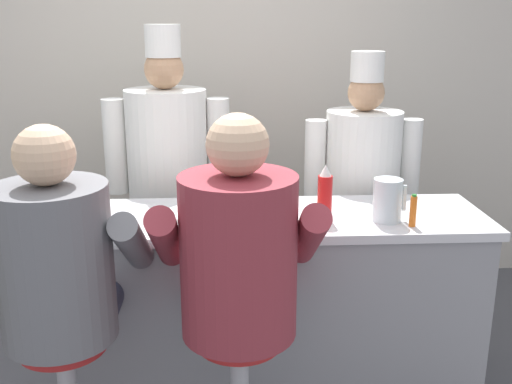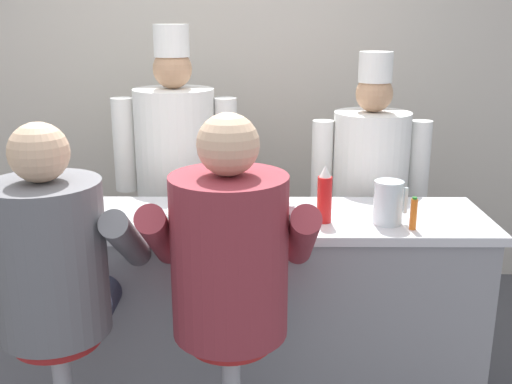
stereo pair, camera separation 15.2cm
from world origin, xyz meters
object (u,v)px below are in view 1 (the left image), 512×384
(cook_in_whites_near, at_px, (168,172))
(mustard_bottle_yellow, at_px, (277,196))
(diner_seated_grey, at_px, (59,271))
(diner_seated_maroon, at_px, (238,263))
(cook_in_whites_far, at_px, (361,188))
(water_pitcher_clear, at_px, (388,200))
(hot_sauce_bottle_orange, at_px, (413,211))
(breakfast_plate, at_px, (190,212))
(napkin_dispenser_chrome, at_px, (284,216))
(ketchup_bottle_red, at_px, (325,195))

(cook_in_whites_near, bearing_deg, mustard_bottle_yellow, -53.74)
(diner_seated_grey, height_order, diner_seated_maroon, diner_seated_maroon)
(cook_in_whites_far, bearing_deg, water_pitcher_clear, -93.65)
(hot_sauce_bottle_orange, distance_m, breakfast_plate, 1.00)
(napkin_dispenser_chrome, height_order, diner_seated_grey, diner_seated_grey)
(diner_seated_grey, distance_m, cook_in_whites_far, 1.78)
(diner_seated_grey, bearing_deg, mustard_bottle_yellow, 30.71)
(mustard_bottle_yellow, bearing_deg, hot_sauce_bottle_orange, -12.89)
(breakfast_plate, xyz_separation_m, cook_in_whites_near, (-0.16, 0.68, 0.02))
(hot_sauce_bottle_orange, height_order, diner_seated_grey, diner_seated_grey)
(napkin_dispenser_chrome, xyz_separation_m, diner_seated_grey, (-0.86, -0.36, -0.07))
(diner_seated_maroon, bearing_deg, cook_in_whites_far, 57.68)
(ketchup_bottle_red, bearing_deg, cook_in_whites_near, 133.95)
(mustard_bottle_yellow, bearing_deg, diner_seated_maroon, -110.30)
(ketchup_bottle_red, height_order, napkin_dispenser_chrome, ketchup_bottle_red)
(mustard_bottle_yellow, height_order, hot_sauce_bottle_orange, mustard_bottle_yellow)
(water_pitcher_clear, xyz_separation_m, cook_in_whites_far, (0.04, 0.69, -0.14))
(ketchup_bottle_red, distance_m, diner_seated_grey, 1.16)
(mustard_bottle_yellow, height_order, diner_seated_maroon, diner_seated_maroon)
(napkin_dispenser_chrome, bearing_deg, water_pitcher_clear, 10.10)
(mustard_bottle_yellow, xyz_separation_m, breakfast_plate, (-0.39, 0.07, -0.09))
(ketchup_bottle_red, distance_m, mustard_bottle_yellow, 0.22)
(breakfast_plate, xyz_separation_m, diner_seated_maroon, (0.21, -0.57, -0.02))
(ketchup_bottle_red, distance_m, napkin_dispenser_chrome, 0.22)
(diner_seated_grey, distance_m, cook_in_whites_near, 1.29)
(cook_in_whites_far, bearing_deg, ketchup_bottle_red, -115.54)
(mustard_bottle_yellow, height_order, water_pitcher_clear, mustard_bottle_yellow)
(breakfast_plate, height_order, cook_in_whites_near, cook_in_whites_near)
(ketchup_bottle_red, relative_size, cook_in_whites_far, 0.16)
(hot_sauce_bottle_orange, height_order, diner_seated_maroon, diner_seated_maroon)
(water_pitcher_clear, bearing_deg, diner_seated_grey, -161.56)
(hot_sauce_bottle_orange, height_order, breakfast_plate, hot_sauce_bottle_orange)
(ketchup_bottle_red, xyz_separation_m, diner_seated_maroon, (-0.40, -0.46, -0.12))
(napkin_dispenser_chrome, xyz_separation_m, diner_seated_maroon, (-0.21, -0.36, -0.06))
(ketchup_bottle_red, distance_m, cook_in_whites_far, 0.77)
(mustard_bottle_yellow, relative_size, water_pitcher_clear, 1.18)
(water_pitcher_clear, distance_m, diner_seated_maroon, 0.81)
(ketchup_bottle_red, bearing_deg, breakfast_plate, 169.98)
(diner_seated_maroon, distance_m, cook_in_whites_near, 1.30)
(diner_seated_maroon, bearing_deg, diner_seated_grey, -179.85)
(diner_seated_grey, relative_size, cook_in_whites_near, 0.83)
(breakfast_plate, xyz_separation_m, napkin_dispenser_chrome, (0.42, -0.21, 0.04))
(ketchup_bottle_red, relative_size, water_pitcher_clear, 1.34)
(diner_seated_grey, bearing_deg, breakfast_plate, 51.70)
(water_pitcher_clear, bearing_deg, breakfast_plate, 171.97)
(mustard_bottle_yellow, xyz_separation_m, diner_seated_grey, (-0.84, -0.50, -0.12))
(ketchup_bottle_red, xyz_separation_m, napkin_dispenser_chrome, (-0.19, -0.10, -0.06))
(diner_seated_maroon, bearing_deg, breakfast_plate, 110.26)
(cook_in_whites_far, bearing_deg, diner_seated_grey, -140.45)
(napkin_dispenser_chrome, bearing_deg, diner_seated_grey, -157.36)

